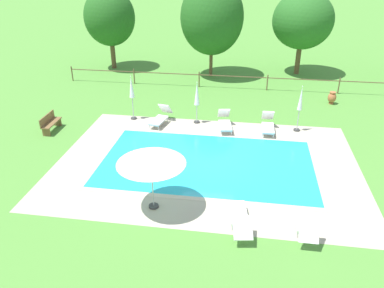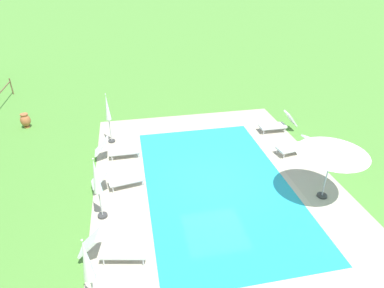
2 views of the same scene
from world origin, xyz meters
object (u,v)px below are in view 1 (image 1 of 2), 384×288
object	(u,v)px
sun_lounger_north_far	(161,117)
patio_umbrella_closed_row_mid_west	(132,90)
patio_umbrella_closed_row_west	(197,96)
tree_west_mid	(303,20)
sun_lounger_north_near_steps	(225,122)
sun_lounger_south_near_corner	(268,124)
sun_lounger_north_end	(239,217)
terracotta_urn_near_fence	(332,97)
tree_centre	(110,17)
patio_umbrella_open_foreground	(151,158)
sun_lounger_north_mid	(306,223)
patio_umbrella_closed_row_centre	(300,102)
wooden_bench_lawn_side	(50,122)
tree_east_mid	(212,17)

from	to	relation	value
sun_lounger_north_far	patio_umbrella_closed_row_mid_west	xyz separation A→B (m)	(-1.63, 0.43, 1.26)
patio_umbrella_closed_row_west	tree_west_mid	world-z (taller)	tree_west_mid
sun_lounger_north_near_steps	sun_lounger_south_near_corner	world-z (taller)	sun_lounger_south_near_corner
sun_lounger_north_near_steps	sun_lounger_north_end	world-z (taller)	sun_lounger_north_near_steps
terracotta_urn_near_fence	sun_lounger_north_far	bearing A→B (deg)	-154.91
sun_lounger_north_end	patio_umbrella_closed_row_west	bearing A→B (deg)	107.41
sun_lounger_north_end	tree_centre	xyz separation A→B (m)	(-10.60, 18.02, 3.52)
sun_lounger_south_near_corner	sun_lounger_north_far	bearing A→B (deg)	178.79
sun_lounger_north_far	patio_umbrella_open_foreground	size ratio (longest dim) A/B	0.83
terracotta_urn_near_fence	sun_lounger_north_mid	bearing A→B (deg)	-103.25
patio_umbrella_closed_row_centre	patio_umbrella_open_foreground	bearing A→B (deg)	-127.27
patio_umbrella_closed_row_west	wooden_bench_lawn_side	distance (m)	7.66
sun_lounger_south_near_corner	tree_centre	xyz separation A→B (m)	(-11.74, 10.25, 3.48)
sun_lounger_north_mid	tree_west_mid	xyz separation A→B (m)	(1.41, 18.65, 3.48)
sun_lounger_north_end	patio_umbrella_closed_row_mid_west	bearing A→B (deg)	126.39
tree_east_mid	sun_lounger_north_mid	bearing A→B (deg)	-73.88
sun_lounger_north_far	tree_east_mid	xyz separation A→B (m)	(1.70, 9.19, 3.78)
patio_umbrella_closed_row_mid_west	tree_west_mid	distance (m)	14.32
patio_umbrella_closed_row_centre	sun_lounger_north_mid	bearing A→B (deg)	-93.47
sun_lounger_north_end	tree_east_mid	world-z (taller)	tree_east_mid
wooden_bench_lawn_side	sun_lounger_north_near_steps	bearing A→B (deg)	10.16
sun_lounger_north_mid	patio_umbrella_open_foreground	world-z (taller)	patio_umbrella_open_foreground
patio_umbrella_open_foreground	tree_west_mid	bearing A→B (deg)	69.79
patio_umbrella_closed_row_west	tree_east_mid	size ratio (longest dim) A/B	0.34
patio_umbrella_closed_row_mid_west	terracotta_urn_near_fence	bearing A→B (deg)	19.90
sun_lounger_north_near_steps	tree_west_mid	xyz separation A→B (m)	(4.62, 10.86, 3.49)
sun_lounger_north_mid	tree_east_mid	size ratio (longest dim) A/B	0.27
patio_umbrella_open_foreground	sun_lounger_north_end	bearing A→B (deg)	-10.48
sun_lounger_north_mid	sun_lounger_south_near_corner	world-z (taller)	sun_lounger_north_mid
tree_west_mid	tree_centre	distance (m)	14.17
sun_lounger_north_near_steps	patio_umbrella_open_foreground	distance (m)	7.65
wooden_bench_lawn_side	tree_centre	distance (m)	12.34
sun_lounger_north_mid	tree_centre	world-z (taller)	tree_centre
sun_lounger_south_near_corner	patio_umbrella_open_foreground	size ratio (longest dim) A/B	0.79
sun_lounger_north_far	patio_umbrella_open_foreground	xyz separation A→B (m)	(1.41, -7.32, 1.65)
wooden_bench_lawn_side	tree_centre	size ratio (longest dim) A/B	0.25
sun_lounger_north_end	patio_umbrella_closed_row_mid_west	distance (m)	10.42
sun_lounger_north_mid	sun_lounger_north_end	world-z (taller)	sun_lounger_north_mid
sun_lounger_south_near_corner	terracotta_urn_near_fence	size ratio (longest dim) A/B	2.52
sun_lounger_north_far	sun_lounger_south_near_corner	size ratio (longest dim) A/B	1.04
sun_lounger_north_end	tree_east_mid	size ratio (longest dim) A/B	0.32
sun_lounger_north_far	patio_umbrella_closed_row_centre	distance (m)	7.24
sun_lounger_north_end	patio_umbrella_closed_row_centre	world-z (taller)	patio_umbrella_closed_row_centre
sun_lounger_north_near_steps	wooden_bench_lawn_side	distance (m)	8.97
sun_lounger_south_near_corner	patio_umbrella_closed_row_west	world-z (taller)	patio_umbrella_closed_row_west
wooden_bench_lawn_side	tree_centre	world-z (taller)	tree_centre
sun_lounger_south_near_corner	sun_lounger_north_end	bearing A→B (deg)	-98.31
sun_lounger_north_near_steps	patio_umbrella_closed_row_centre	size ratio (longest dim) A/B	0.82
tree_centre	sun_lounger_north_near_steps	bearing A→B (deg)	-47.09
sun_lounger_north_near_steps	patio_umbrella_closed_row_west	bearing A→B (deg)	159.79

